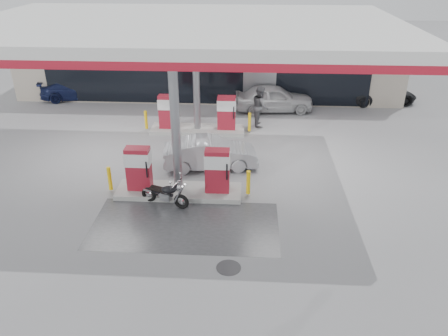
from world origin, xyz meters
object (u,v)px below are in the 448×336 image
(parked_car_left, at_px, (78,89))
(parked_car_right, at_px, (382,94))
(pump_island_near, at_px, (178,176))
(pump_island_far, at_px, (197,117))
(attendant, at_px, (260,106))
(hatchback_silver, at_px, (210,153))
(parked_motorcycle, at_px, (166,195))
(sedan_white, at_px, (274,98))

(parked_car_left, relative_size, parked_car_right, 1.09)
(pump_island_near, bearing_deg, parked_car_left, 125.31)
(pump_island_far, distance_m, attendant, 3.19)
(pump_island_near, bearing_deg, hatchback_silver, 66.38)
(parked_motorcycle, bearing_deg, attendant, 85.27)
(pump_island_near, relative_size, attendant, 2.57)
(sedan_white, bearing_deg, hatchback_silver, 152.87)
(pump_island_far, xyz_separation_m, parked_car_right, (10.00, 4.99, -0.18))
(pump_island_far, xyz_separation_m, parked_motorcycle, (-0.33, -6.81, -0.29))
(attendant, relative_size, parked_car_right, 0.52)
(sedan_white, xyz_separation_m, parked_car_left, (-11.35, 1.47, -0.11))
(parked_motorcycle, height_order, attendant, attendant)
(pump_island_near, height_order, parked_car_left, pump_island_near)
(pump_island_near, xyz_separation_m, parked_car_left, (-7.56, 10.67, -0.10))
(attendant, distance_m, hatchback_silver, 5.24)
(pump_island_near, xyz_separation_m, attendant, (3.02, 7.00, 0.29))
(attendant, bearing_deg, hatchback_silver, 152.61)
(pump_island_near, bearing_deg, pump_island_far, 90.00)
(parked_motorcycle, height_order, parked_car_left, parked_car_left)
(attendant, xyz_separation_m, parked_car_right, (6.98, 3.99, -0.47))
(hatchback_silver, bearing_deg, pump_island_near, 147.96)
(attendant, relative_size, parked_car_left, 0.48)
(attendant, bearing_deg, pump_island_far, 104.12)
(sedan_white, bearing_deg, pump_island_near, 152.48)
(pump_island_near, distance_m, attendant, 7.63)
(attendant, height_order, parked_car_right, attendant)
(parked_motorcycle, bearing_deg, pump_island_far, 105.70)
(parked_car_left, bearing_deg, hatchback_silver, -148.88)
(sedan_white, xyz_separation_m, parked_car_right, (6.21, 1.79, -0.18))
(pump_island_near, distance_m, parked_motorcycle, 0.92)
(pump_island_far, bearing_deg, parked_motorcycle, -92.76)
(parked_motorcycle, distance_m, attendant, 8.52)
(pump_island_near, distance_m, sedan_white, 9.95)
(sedan_white, height_order, parked_car_left, sedan_white)
(parked_motorcycle, bearing_deg, hatchback_silver, 85.25)
(pump_island_near, height_order, parked_motorcycle, pump_island_near)
(hatchback_silver, bearing_deg, parked_car_left, 36.75)
(parked_motorcycle, relative_size, parked_car_left, 0.42)
(pump_island_far, distance_m, hatchback_silver, 3.92)
(pump_island_near, distance_m, parked_car_right, 14.86)
(parked_motorcycle, height_order, hatchback_silver, hatchback_silver)
(pump_island_far, bearing_deg, hatchback_silver, -75.79)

